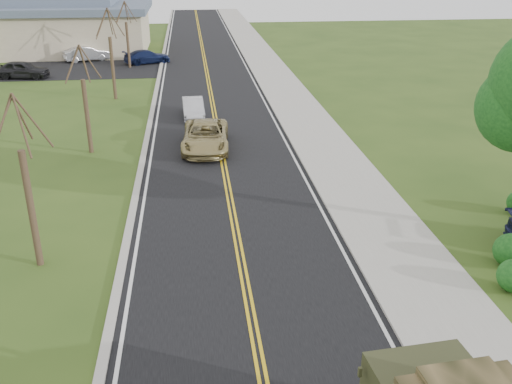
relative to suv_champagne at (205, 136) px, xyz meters
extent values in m
cube|color=black|center=(0.81, 18.21, -0.73)|extent=(8.00, 120.00, 0.01)
cube|color=#9E998E|center=(4.96, 18.21, -0.68)|extent=(0.30, 120.00, 0.12)
cube|color=#9E998E|center=(6.71, 18.21, -0.69)|extent=(3.20, 120.00, 0.10)
cube|color=#9E998E|center=(-3.34, 18.21, -0.69)|extent=(0.30, 120.00, 0.10)
cylinder|color=#38281C|center=(-6.19, -11.79, 1.36)|extent=(0.24, 0.24, 4.20)
cylinder|color=#38281C|center=(-5.71, -11.67, 4.39)|extent=(1.01, 0.33, 1.90)
cylinder|color=#38281C|center=(-6.16, -11.18, 4.31)|extent=(0.13, 1.29, 1.74)
cylinder|color=#38281C|center=(-6.65, -11.62, 4.39)|extent=(0.98, 0.43, 1.90)
cylinder|color=#38281C|center=(-5.92, -12.21, 4.39)|extent=(0.58, 0.90, 1.90)
cylinder|color=#38281C|center=(-6.19, 0.21, 1.24)|extent=(0.24, 0.24, 3.96)
cylinder|color=#38281C|center=(-5.74, 0.33, 4.09)|extent=(0.96, 0.32, 1.79)
cylinder|color=#38281C|center=(-6.16, 0.79, 4.02)|extent=(0.12, 1.22, 1.65)
cylinder|color=#38281C|center=(-6.62, 0.37, 4.09)|extent=(0.93, 0.41, 1.79)
cylinder|color=#38281C|center=(-6.56, -0.25, 4.02)|extent=(0.75, 0.99, 1.67)
cylinder|color=#38281C|center=(-5.94, -0.18, 4.09)|extent=(0.55, 0.85, 1.80)
cylinder|color=#38281C|center=(-6.19, 12.21, 1.48)|extent=(0.24, 0.24, 4.44)
cylinder|color=#38281C|center=(-5.69, 12.34, 4.68)|extent=(1.07, 0.35, 2.00)
cylinder|color=#38281C|center=(-6.15, 12.86, 4.60)|extent=(0.13, 1.36, 1.84)
cylinder|color=#38281C|center=(-6.68, 12.39, 4.68)|extent=(1.03, 0.46, 2.00)
cylinder|color=#38281C|center=(-6.60, 11.70, 4.60)|extent=(0.83, 1.10, 1.87)
cylinder|color=#38281C|center=(-5.91, 11.77, 4.68)|extent=(0.61, 0.95, 2.01)
cylinder|color=#38281C|center=(-6.19, 24.21, 1.30)|extent=(0.24, 0.24, 4.08)
cylinder|color=#38281C|center=(-5.73, 24.33, 4.24)|extent=(0.99, 0.33, 1.84)
cylinder|color=#38281C|center=(-6.16, 24.80, 4.17)|extent=(0.13, 1.25, 1.69)
cylinder|color=#38281C|center=(-6.64, 24.38, 4.24)|extent=(0.95, 0.42, 1.85)
cylinder|color=#38281C|center=(-6.57, 23.74, 4.17)|extent=(0.77, 1.02, 1.72)
cylinder|color=#38281C|center=(-5.93, 23.80, 4.24)|extent=(0.57, 0.88, 1.85)
cube|color=tan|center=(-15.19, 34.21, 1.36)|extent=(20.00, 12.00, 4.20)
cube|color=#475466|center=(-15.19, 34.21, 3.76)|extent=(21.00, 13.00, 0.70)
cube|color=#475466|center=(-15.19, 34.21, 4.46)|extent=(14.00, 8.00, 0.90)
cube|color=black|center=(-9.19, 24.21, -0.73)|extent=(18.00, 10.00, 0.02)
cube|color=black|center=(3.73, -20.48, 1.17)|extent=(2.00, 0.25, 0.64)
imported|color=tan|center=(0.00, 0.00, 0.00)|extent=(2.78, 5.47, 1.48)
imported|color=#B7B7BC|center=(-0.58, 6.56, -0.12)|extent=(1.47, 3.82, 1.24)
imported|color=black|center=(-14.77, 20.41, 0.01)|extent=(4.57, 2.33, 1.49)
imported|color=#BBBBC0|center=(-10.63, 28.15, -0.02)|extent=(4.65, 3.07, 1.45)
imported|color=#111A3E|center=(-4.69, 26.19, -0.10)|extent=(4.77, 3.38, 1.28)
camera|label=1|loc=(-0.69, -29.88, 9.42)|focal=40.00mm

